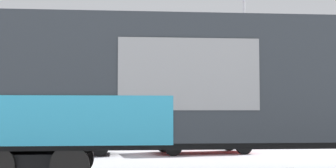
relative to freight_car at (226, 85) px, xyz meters
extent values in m
cube|color=#33383D|center=(0.00, 0.00, 0.08)|extent=(14.65, 3.55, 2.97)
cube|color=#2D2823|center=(0.00, 0.00, 1.68)|extent=(13.83, 0.95, 0.24)
cube|color=#999999|center=(-1.10, -1.54, 0.15)|extent=(3.20, 0.16, 1.63)
cube|color=#33A5CC|center=(-3.45, -1.64, -0.88)|extent=(3.96, 0.19, 1.10)
cube|color=black|center=(0.00, 0.00, -1.50)|extent=(14.31, 2.20, 0.20)
cube|color=black|center=(-4.73, -0.19, -1.88)|extent=(2.15, 1.42, 0.36)
cylinder|color=black|center=(-5.61, 0.50, -1.93)|extent=(0.92, 0.16, 0.92)
cylinder|color=black|center=(-3.85, -0.87, -1.93)|extent=(0.92, 0.16, 0.92)
cylinder|color=black|center=(-3.91, 0.57, -1.93)|extent=(0.92, 0.16, 0.92)
cylinder|color=silver|center=(2.53, 9.59, 1.91)|extent=(0.12, 0.12, 8.59)
cube|color=silver|center=(-1.17, 65.26, 2.41)|extent=(147.31, 41.64, 9.61)
cube|color=#8C725B|center=(15.42, 52.77, 8.90)|extent=(6.21, 3.96, 3.37)
cube|color=#8C725B|center=(-13.15, 52.77, 8.66)|extent=(5.22, 4.24, 2.89)
cube|color=#8C725B|center=(3.29, 52.77, 8.32)|extent=(4.99, 3.93, 2.21)
cone|color=#193D23|center=(2.70, 57.95, 9.12)|extent=(1.91, 1.91, 3.82)
cone|color=#193D23|center=(-9.64, 56.94, 9.09)|extent=(1.88, 1.88, 3.76)
cube|color=black|center=(-5.37, 6.34, -1.71)|extent=(4.63, 2.14, 0.72)
cube|color=#2D333D|center=(-5.60, 6.33, -0.99)|extent=(2.18, 1.81, 0.72)
cylinder|color=black|center=(-3.88, 7.33, -2.07)|extent=(0.65, 0.26, 0.64)
cylinder|color=black|center=(-3.78, 5.54, -2.07)|extent=(0.65, 0.26, 0.64)
cylinder|color=black|center=(-6.96, 7.15, -2.07)|extent=(0.65, 0.26, 0.64)
cylinder|color=black|center=(-6.86, 5.36, -2.07)|extent=(0.65, 0.26, 0.64)
cube|color=#B21E1E|center=(0.20, 6.72, -1.72)|extent=(4.43, 2.50, 0.71)
cube|color=#2D333D|center=(0.03, 6.69, -1.03)|extent=(2.14, 1.90, 0.65)
cylinder|color=black|center=(1.44, 7.80, -2.07)|extent=(0.67, 0.33, 0.64)
cylinder|color=black|center=(1.74, 6.15, -2.07)|extent=(0.67, 0.33, 0.64)
cylinder|color=black|center=(-1.35, 7.28, -2.07)|extent=(0.67, 0.33, 0.64)
cylinder|color=black|center=(-1.05, 5.63, -2.07)|extent=(0.67, 0.33, 0.64)
camera|label=1|loc=(-2.09, -11.92, -0.64)|focal=49.84mm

